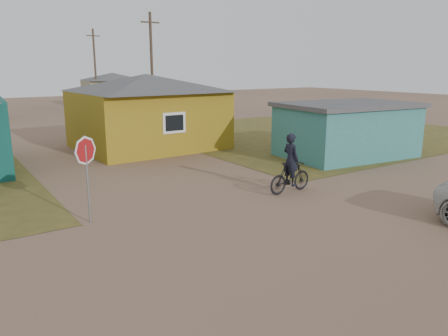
{
  "coord_description": "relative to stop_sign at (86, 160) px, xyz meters",
  "views": [
    {
      "loc": [
        -7.07,
        -7.61,
        4.28
      ],
      "look_at": [
        0.03,
        3.0,
        1.3
      ],
      "focal_mm": 35.0,
      "sensor_mm": 36.0,
      "label": 1
    }
  ],
  "objects": [
    {
      "name": "grass_ne",
      "position": [
        17.74,
        8.89,
        -1.8
      ],
      "size": [
        20.0,
        18.0,
        0.0
      ],
      "primitive_type": "cube",
      "color": "brown",
      "rests_on": "ground"
    },
    {
      "name": "ground",
      "position": [
        3.74,
        -4.11,
        -1.81
      ],
      "size": [
        120.0,
        120.0,
        0.0
      ],
      "primitive_type": "plane",
      "color": "brown"
    },
    {
      "name": "utility_pole_far",
      "position": [
        11.24,
        33.89,
        2.33
      ],
      "size": [
        1.4,
        0.2,
        8.0
      ],
      "color": "#443528",
      "rests_on": "ground"
    },
    {
      "name": "house_yellow",
      "position": [
        6.24,
        9.88,
        0.19
      ],
      "size": [
        7.72,
        6.76,
        3.9
      ],
      "color": "olive",
      "rests_on": "ground"
    },
    {
      "name": "cyclist",
      "position": [
        6.7,
        -0.85,
        -1.06
      ],
      "size": [
        1.85,
        0.68,
        2.07
      ],
      "color": "black",
      "rests_on": "ground"
    },
    {
      "name": "house_beige_east",
      "position": [
        13.74,
        35.89,
        0.05
      ],
      "size": [
        6.95,
        6.05,
        3.6
      ],
      "color": "gray",
      "rests_on": "ground"
    },
    {
      "name": "utility_pole_near",
      "position": [
        10.24,
        17.89,
        2.33
      ],
      "size": [
        1.4,
        0.2,
        8.0
      ],
      "color": "#443528",
      "rests_on": "ground"
    },
    {
      "name": "shed_turquoise",
      "position": [
        13.24,
        2.39,
        -0.5
      ],
      "size": [
        6.71,
        4.93,
        2.6
      ],
      "color": "#387C78",
      "rests_on": "ground"
    },
    {
      "name": "stop_sign",
      "position": [
        0.0,
        0.0,
        0.0
      ],
      "size": [
        0.8,
        0.16,
        2.46
      ],
      "color": "gray",
      "rests_on": "ground"
    }
  ]
}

